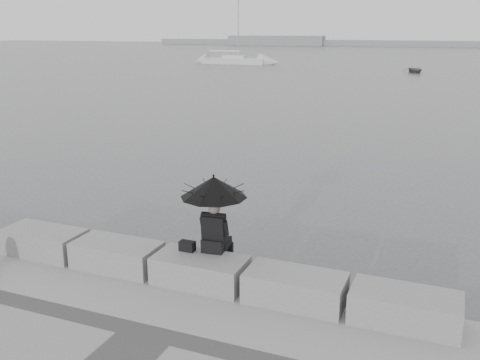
% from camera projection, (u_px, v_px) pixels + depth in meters
% --- Properties ---
extents(ground, '(360.00, 360.00, 0.00)m').
position_uv_depth(ground, '(212.00, 298.00, 9.80)').
color(ground, '#46494B').
rests_on(ground, ground).
extents(stone_block_far_left, '(1.60, 0.80, 0.50)m').
position_uv_depth(stone_block_far_left, '(44.00, 242.00, 10.43)').
color(stone_block_far_left, gray).
rests_on(stone_block_far_left, promenade).
extents(stone_block_left, '(1.60, 0.80, 0.50)m').
position_uv_depth(stone_block_left, '(117.00, 255.00, 9.81)').
color(stone_block_left, gray).
rests_on(stone_block_left, promenade).
extents(stone_block_centre, '(1.60, 0.80, 0.50)m').
position_uv_depth(stone_block_centre, '(200.00, 271.00, 9.19)').
color(stone_block_centre, gray).
rests_on(stone_block_centre, promenade).
extents(stone_block_right, '(1.60, 0.80, 0.50)m').
position_uv_depth(stone_block_right, '(295.00, 288.00, 8.57)').
color(stone_block_right, gray).
rests_on(stone_block_right, promenade).
extents(stone_block_far_right, '(1.60, 0.80, 0.50)m').
position_uv_depth(stone_block_far_right, '(405.00, 308.00, 7.95)').
color(stone_block_far_right, gray).
rests_on(stone_block_far_right, promenade).
extents(seated_person, '(1.16, 1.16, 1.39)m').
position_uv_depth(seated_person, '(214.00, 196.00, 9.12)').
color(seated_person, black).
rests_on(seated_person, stone_block_centre).
extents(bag, '(0.27, 0.16, 0.17)m').
position_uv_depth(bag, '(187.00, 246.00, 9.37)').
color(bag, black).
rests_on(bag, stone_block_centre).
extents(distant_landmass, '(180.00, 8.00, 2.80)m').
position_uv_depth(distant_landmass, '(420.00, 43.00, 150.09)').
color(distant_landmass, gray).
rests_on(distant_landmass, ground).
extents(sailboat_left, '(9.21, 2.67, 12.90)m').
position_uv_depth(sailboat_left, '(235.00, 60.00, 75.47)').
color(sailboat_left, silver).
rests_on(sailboat_left, ground).
extents(dinghy, '(3.60, 2.28, 0.56)m').
position_uv_depth(dinghy, '(415.00, 70.00, 60.62)').
color(dinghy, slate).
rests_on(dinghy, ground).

